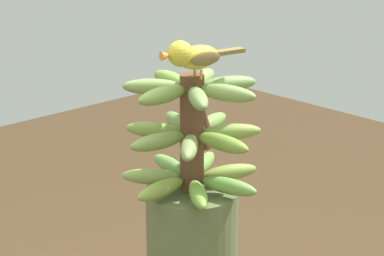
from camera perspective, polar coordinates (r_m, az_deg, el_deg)
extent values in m
cylinder|color=brown|center=(1.36, 0.00, -0.48)|extent=(0.05, 0.05, 0.24)
ellipsoid|color=#6D9A40|center=(1.46, 0.99, -2.97)|extent=(0.09, 0.12, 0.03)
ellipsoid|color=#6E9E4B|center=(1.46, -1.84, -3.12)|extent=(0.13, 0.05, 0.03)
ellipsoid|color=#7F9C46|center=(1.40, -3.43, -4.06)|extent=(0.11, 0.11, 0.03)
ellipsoid|color=olive|center=(1.34, -2.47, -5.17)|extent=(0.04, 0.12, 0.03)
ellipsoid|color=#729F39|center=(1.31, 0.52, -5.56)|extent=(0.12, 0.10, 0.03)
ellipsoid|color=#6B9A43|center=(1.35, 3.07, -4.86)|extent=(0.13, 0.06, 0.03)
ellipsoid|color=olive|center=(1.42, 3.16, -3.70)|extent=(0.08, 0.12, 0.03)
ellipsoid|color=olive|center=(1.37, 3.30, -0.31)|extent=(0.10, 0.12, 0.03)
ellipsoid|color=#6E9D46|center=(1.42, 1.59, 0.43)|extent=(0.07, 0.13, 0.03)
ellipsoid|color=#6D9148|center=(1.43, -1.20, 0.48)|extent=(0.13, 0.07, 0.03)
ellipsoid|color=olive|center=(1.38, -3.18, -0.17)|extent=(0.12, 0.09, 0.03)
ellipsoid|color=olive|center=(1.32, -2.86, -1.13)|extent=(0.05, 0.13, 0.03)
ellipsoid|color=olive|center=(1.28, -0.24, -1.64)|extent=(0.11, 0.11, 0.03)
ellipsoid|color=olive|center=(1.31, 2.59, -1.25)|extent=(0.12, 0.04, 0.03)
ellipsoid|color=#79964C|center=(1.29, 2.92, 2.93)|extent=(0.13, 0.07, 0.03)
ellipsoid|color=#6D904C|center=(1.36, 3.00, 3.67)|extent=(0.08, 0.12, 0.03)
ellipsoid|color=#769B49|center=(1.40, 0.93, 4.15)|extent=(0.09, 0.12, 0.03)
ellipsoid|color=olive|center=(1.39, -1.76, 4.05)|extent=(0.13, 0.05, 0.03)
ellipsoid|color=#79954C|center=(1.34, -3.26, 3.43)|extent=(0.11, 0.11, 0.03)
ellipsoid|color=olive|center=(1.28, -2.33, 2.72)|extent=(0.04, 0.12, 0.03)
ellipsoid|color=#6E904B|center=(1.26, 0.51, 2.48)|extent=(0.12, 0.10, 0.03)
cone|color=#4C2D1E|center=(1.40, 0.94, -0.47)|extent=(0.04, 0.04, 0.06)
cone|color=#4C2D1E|center=(1.39, 0.94, 0.94)|extent=(0.04, 0.04, 0.06)
cylinder|color=#C68933|center=(1.30, 0.22, 4.67)|extent=(0.00, 0.01, 0.02)
cylinder|color=#C68933|center=(1.29, 0.78, 4.47)|extent=(0.01, 0.01, 0.02)
ellipsoid|color=gold|center=(1.29, 0.50, 5.92)|extent=(0.05, 0.09, 0.05)
ellipsoid|color=brown|center=(1.31, 0.20, 6.09)|extent=(0.02, 0.07, 0.03)
ellipsoid|color=brown|center=(1.28, 1.13, 5.79)|extent=(0.02, 0.07, 0.03)
cube|color=brown|center=(1.33, 3.11, 6.39)|extent=(0.03, 0.07, 0.01)
sphere|color=gold|center=(1.26, -0.98, 6.21)|extent=(0.05, 0.05, 0.05)
sphere|color=black|center=(1.25, -0.77, 6.19)|extent=(0.01, 0.01, 0.01)
cone|color=orange|center=(1.25, -2.13, 6.05)|extent=(0.02, 0.02, 0.02)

